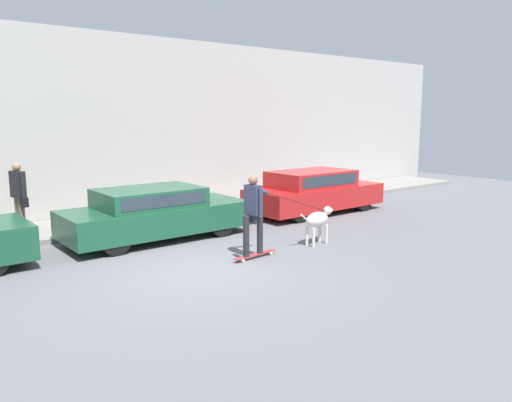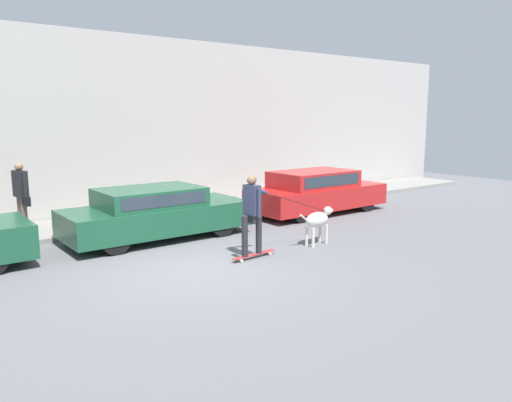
{
  "view_description": "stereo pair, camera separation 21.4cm",
  "coord_description": "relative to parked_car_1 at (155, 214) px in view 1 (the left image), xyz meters",
  "views": [
    {
      "loc": [
        -4.85,
        -7.8,
        2.88
      ],
      "look_at": [
        2.17,
        1.07,
        0.95
      ],
      "focal_mm": 35.0,
      "sensor_mm": 36.0,
      "label": 1
    },
    {
      "loc": [
        -4.68,
        -7.93,
        2.88
      ],
      "look_at": [
        2.17,
        1.07,
        0.95
      ],
      "focal_mm": 35.0,
      "sensor_mm": 36.0,
      "label": 2
    }
  ],
  "objects": [
    {
      "name": "ground_plane",
      "position": [
        -0.42,
        -2.7,
        -0.62
      ],
      "size": [
        36.0,
        36.0,
        0.0
      ],
      "primitive_type": "plane",
      "color": "slate"
    },
    {
      "name": "pedestrian_with_bag",
      "position": [
        -2.45,
        2.12,
        0.44
      ],
      "size": [
        0.29,
        0.68,
        1.68
      ],
      "rotation": [
        0.0,
        0.0,
        3.35
      ],
      "color": "brown",
      "rests_on": "sidewalk_curb"
    },
    {
      "name": "parked_car_2",
      "position": [
        5.26,
        -0.0,
        0.02
      ],
      "size": [
        4.39,
        1.75,
        1.28
      ],
      "rotation": [
        0.0,
        0.0,
        0.01
      ],
      "color": "black",
      "rests_on": "ground_plane"
    },
    {
      "name": "back_wall",
      "position": [
        -0.42,
        3.49,
        1.99
      ],
      "size": [
        32.0,
        0.3,
        5.21
      ],
      "color": "#B2ADA8",
      "rests_on": "ground_plane"
    },
    {
      "name": "parked_car_1",
      "position": [
        0.0,
        0.0,
        0.0
      ],
      "size": [
        4.33,
        1.75,
        1.23
      ],
      "rotation": [
        0.0,
        0.0,
        0.0
      ],
      "color": "black",
      "rests_on": "ground_plane"
    },
    {
      "name": "dog",
      "position": [
        2.67,
        -2.72,
        -0.05
      ],
      "size": [
        1.13,
        0.43,
        0.83
      ],
      "rotation": [
        0.0,
        0.0,
        0.13
      ],
      "color": "beige",
      "rests_on": "ground_plane"
    },
    {
      "name": "sidewalk_curb",
      "position": [
        -0.42,
        2.18,
        -0.55
      ],
      "size": [
        30.0,
        2.29,
        0.12
      ],
      "color": "gray",
      "rests_on": "ground_plane"
    },
    {
      "name": "skateboarder",
      "position": [
        0.81,
        -2.74,
        0.37
      ],
      "size": [
        2.73,
        0.52,
        1.72
      ],
      "rotation": [
        0.0,
        0.0,
        0.09
      ],
      "color": "beige",
      "rests_on": "ground_plane"
    }
  ]
}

